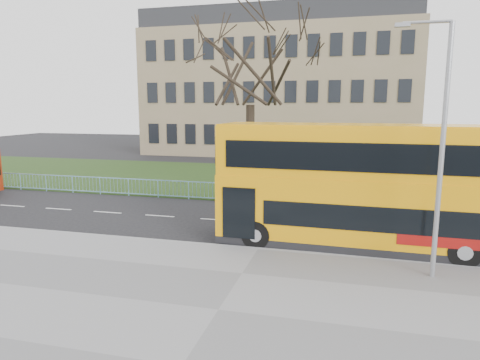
{
  "coord_description": "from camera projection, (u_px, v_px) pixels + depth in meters",
  "views": [
    {
      "loc": [
        3.23,
        -17.02,
        5.53
      ],
      "look_at": [
        -1.38,
        1.0,
        2.31
      ],
      "focal_mm": 32.0,
      "sensor_mm": 36.0,
      "label": 1
    }
  ],
  "objects": [
    {
      "name": "civic_building",
      "position": [
        281.0,
        94.0,
        51.42
      ],
      "size": [
        30.0,
        15.0,
        14.0
      ],
      "primitive_type": "cube",
      "color": "#817252",
      "rests_on": "ground"
    },
    {
      "name": "bare_tree",
      "position": [
        250.0,
        88.0,
        27.12
      ],
      "size": [
        9.24,
        9.24,
        13.2
      ],
      "primitive_type": null,
      "color": "black",
      "rests_on": "grass_verge"
    },
    {
      "name": "ground",
      "position": [
        266.0,
        239.0,
        17.98
      ],
      "size": [
        120.0,
        120.0,
        0.0
      ],
      "primitive_type": "plane",
      "color": "black",
      "rests_on": "ground"
    },
    {
      "name": "pavement",
      "position": [
        218.0,
        312.0,
        11.53
      ],
      "size": [
        80.0,
        10.5,
        0.12
      ],
      "primitive_type": "cube",
      "color": "slate",
      "rests_on": "ground"
    },
    {
      "name": "yellow_bus",
      "position": [
        367.0,
        184.0,
        16.44
      ],
      "size": [
        11.49,
        3.01,
        4.79
      ],
      "rotation": [
        0.0,
        0.0,
        -0.02
      ],
      "color": "orange",
      "rests_on": "ground"
    },
    {
      "name": "street_lamp",
      "position": [
        439.0,
        142.0,
        13.07
      ],
      "size": [
        1.68,
        0.18,
        7.91
      ],
      "rotation": [
        0.0,
        0.0,
        0.01
      ],
      "color": "gray",
      "rests_on": "pavement"
    },
    {
      "name": "grass_verge",
      "position": [
        303.0,
        181.0,
        31.63
      ],
      "size": [
        80.0,
        15.4,
        0.08
      ],
      "primitive_type": "cube",
      "color": "#1E3613",
      "rests_on": "ground"
    },
    {
      "name": "guard_railing",
      "position": [
        288.0,
        195.0,
        24.19
      ],
      "size": [
        40.0,
        0.12,
        1.1
      ],
      "primitive_type": null,
      "color": "#7FB6E2",
      "rests_on": "ground"
    },
    {
      "name": "kerb",
      "position": [
        258.0,
        250.0,
        16.49
      ],
      "size": [
        80.0,
        0.2,
        0.14
      ],
      "primitive_type": "cube",
      "color": "gray",
      "rests_on": "ground"
    }
  ]
}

